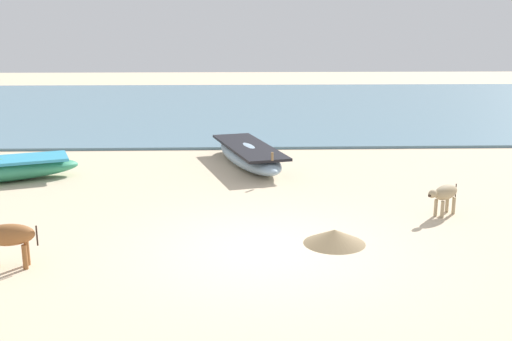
% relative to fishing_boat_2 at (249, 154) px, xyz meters
% --- Properties ---
extents(ground, '(80.00, 80.00, 0.00)m').
position_rel_fishing_boat_2_xyz_m(ground, '(0.11, -6.28, -0.30)').
color(ground, beige).
extents(sea_water, '(60.00, 20.00, 0.08)m').
position_rel_fishing_boat_2_xyz_m(sea_water, '(0.11, 12.12, -0.26)').
color(sea_water, slate).
rests_on(sea_water, ground).
extents(fishing_boat_2, '(2.21, 4.40, 0.75)m').
position_rel_fishing_boat_2_xyz_m(fishing_boat_2, '(0.00, 0.00, 0.00)').
color(fishing_boat_2, '#8CA5B7').
rests_on(fishing_boat_2, ground).
extents(calf_near_dun, '(0.84, 0.73, 0.62)m').
position_rel_fishing_boat_2_xyz_m(calf_near_dun, '(3.77, -4.55, 0.15)').
color(calf_near_dun, tan).
rests_on(calf_near_dun, ground).
extents(calf_far_brown, '(1.10, 0.42, 0.71)m').
position_rel_fishing_boat_2_xyz_m(calf_far_brown, '(-3.89, -6.96, 0.22)').
color(calf_far_brown, brown).
rests_on(calf_far_brown, ground).
extents(debris_pile_1, '(1.37, 1.37, 0.25)m').
position_rel_fishing_boat_2_xyz_m(debris_pile_1, '(1.35, -6.06, -0.17)').
color(debris_pile_1, '#7A6647').
rests_on(debris_pile_1, ground).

